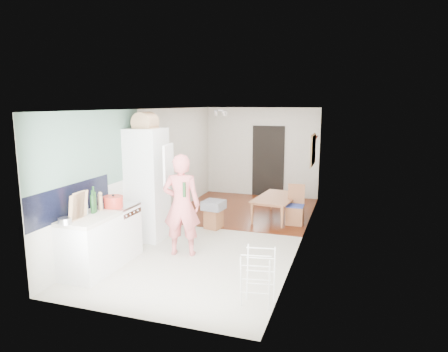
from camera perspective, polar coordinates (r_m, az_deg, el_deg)
The scene contains 32 objects.
room_shell at distance 7.97m, azimuth -0.21°, elevation 0.51°, with size 3.20×7.00×2.50m, color silver, non-canonical shape.
floor at distance 8.28m, azimuth -0.20°, elevation -8.04°, with size 3.20×7.00×0.01m, color #BBB1A2.
wood_floor_overlay at distance 9.98m, azimuth 3.15°, elevation -4.81°, with size 3.20×3.30×0.01m, color #5C240C.
sage_wall_panel at distance 6.84m, azimuth -18.45°, elevation 3.43°, with size 0.02×3.00×1.30m, color slate.
tile_splashback at distance 6.53m, azimuth -20.92°, elevation -3.28°, with size 0.02×1.90×0.50m, color black.
doorway_recess at distance 11.29m, azimuth 6.32°, elevation 2.07°, with size 0.90×0.04×2.00m, color black.
base_cabinet at distance 6.56m, azimuth -18.54°, elevation -9.63°, with size 0.60×0.90×0.86m, color white.
worktop at distance 6.42m, azimuth -18.78°, elevation -5.77°, with size 0.62×0.92×0.06m, color beige.
range_cooker at distance 7.14m, azimuth -14.95°, elevation -7.73°, with size 0.60×0.60×0.88m, color white.
cooker_top at distance 7.01m, azimuth -15.12°, elevation -4.15°, with size 0.60×0.60×0.04m, color silver.
fridge_housing at distance 7.81m, azimuth -10.92°, elevation -1.20°, with size 0.66×0.66×2.15m, color white.
fridge_door at distance 7.18m, azimuth -7.94°, elevation 1.75°, with size 0.56×0.04×0.70m, color white.
fridge_interior at distance 7.58m, azimuth -8.99°, elevation 2.17°, with size 0.02×0.52×0.66m, color white.
pinboard at distance 9.46m, azimuth 12.62°, elevation 3.65°, with size 0.03×0.90×0.70m, color tan.
pinboard_frame at distance 9.46m, azimuth 12.53°, elevation 3.66°, with size 0.01×0.94×0.74m, color brown.
wall_sconce at distance 10.09m, azimuth 12.81°, elevation 5.19°, with size 0.18×0.18×0.16m, color maroon.
person at distance 6.88m, azimuth -6.11°, elevation -2.85°, with size 0.76×0.50×2.10m, color #E86F70.
dining_table at distance 9.23m, azimuth 7.65°, elevation -4.77°, with size 1.26×0.70×0.44m, color brown.
dining_chair at distance 8.82m, azimuth 10.12°, elevation -4.12°, with size 0.37×0.37×0.87m, color brown, non-canonical shape.
stool at distance 8.48m, azimuth -1.48°, elevation -6.13°, with size 0.31×0.31×0.41m, color brown, non-canonical shape.
grey_drape at distance 8.40m, azimuth -1.49°, elevation -4.17°, with size 0.42×0.42×0.19m, color gray.
drying_rack at distance 5.37m, azimuth 4.88°, elevation -14.31°, with size 0.38×0.35×0.75m, color white, non-canonical shape.
bread_bin at distance 7.67m, azimuth -11.19°, elevation 7.51°, with size 0.41×0.39×0.22m, color tan, non-canonical shape.
red_casserole at distance 6.84m, azimuth -15.52°, elevation -3.55°, with size 0.32×0.32×0.19m, color red.
steel_pan at distance 6.12m, azimuth -21.77°, elevation -6.00°, with size 0.18×0.18×0.09m, color silver.
held_bottle at distance 6.65m, azimuth -5.70°, elevation -1.95°, with size 0.05×0.05×0.25m, color #173F19.
bottle_a at distance 6.60m, azimuth -18.09°, elevation -3.53°, with size 0.08×0.08×0.33m, color #173F19.
bottle_b at distance 6.55m, azimuth -18.26°, elevation -3.83°, with size 0.07×0.07×0.29m, color #173F19.
bottle_c at distance 6.56m, azimuth -19.30°, elevation -4.09°, with size 0.10×0.10×0.25m, color beige.
pepper_mill_front at distance 6.78m, azimuth -17.36°, elevation -3.72°, with size 0.05×0.05×0.20m, color tan.
pepper_mill_back at distance 6.70m, azimuth -17.22°, elevation -3.70°, with size 0.06×0.06×0.24m, color tan.
chopping_boards at distance 6.24m, azimuth -20.12°, elevation -4.01°, with size 0.04×0.31×0.42m, color tan, non-canonical shape.
Camera 1 is at (2.47, -7.46, 2.61)m, focal length 32.00 mm.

